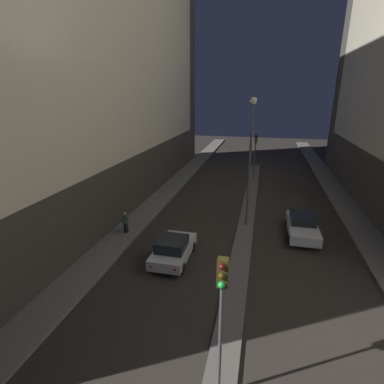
% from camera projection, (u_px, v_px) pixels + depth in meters
% --- Properties ---
extents(building_left, '(6.01, 40.66, 27.69)m').
position_uv_depth(building_left, '(102.00, 37.00, 23.99)').
color(building_left, '#423D38').
rests_on(building_left, ground).
extents(median_strip, '(1.19, 36.81, 0.13)m').
position_uv_depth(median_strip, '(248.00, 215.00, 24.74)').
color(median_strip, '#66605B').
rests_on(median_strip, ground).
extents(traffic_light_near, '(0.32, 0.42, 5.06)m').
position_uv_depth(traffic_light_near, '(222.00, 300.00, 8.84)').
color(traffic_light_near, '#4C4C51').
rests_on(traffic_light_near, median_strip).
extents(traffic_light_mid, '(0.32, 0.42, 5.06)m').
position_uv_depth(traffic_light_mid, '(256.00, 147.00, 33.71)').
color(traffic_light_mid, '#4C4C51').
rests_on(traffic_light_mid, median_strip).
extents(street_lamp, '(0.50, 0.50, 9.24)m').
position_uv_depth(street_lamp, '(251.00, 145.00, 20.84)').
color(street_lamp, '#4C4C51').
rests_on(street_lamp, median_strip).
extents(car_left_lane, '(1.94, 4.09, 1.52)m').
position_uv_depth(car_left_lane, '(173.00, 249.00, 17.90)').
color(car_left_lane, silver).
rests_on(car_left_lane, ground).
extents(car_right_lane, '(1.95, 4.61, 1.44)m').
position_uv_depth(car_right_lane, '(302.00, 226.00, 21.03)').
color(car_right_lane, silver).
rests_on(car_right_lane, ground).
extents(pedestrian_on_left_sidewalk, '(0.43, 0.43, 1.54)m').
position_uv_depth(pedestrian_on_left_sidewalk, '(126.00, 222.00, 21.20)').
color(pedestrian_on_left_sidewalk, black).
rests_on(pedestrian_on_left_sidewalk, sidewalk_left).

